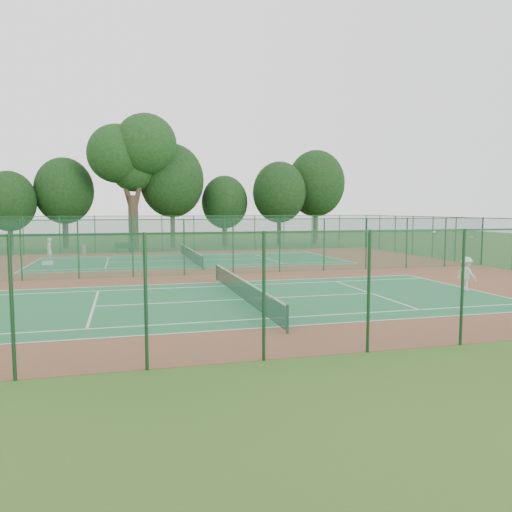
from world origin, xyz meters
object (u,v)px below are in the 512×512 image
Objects in this scene: player_far at (49,250)px; kit_bag at (48,263)px; player_near at (467,274)px; trash_bin at (84,250)px; bench at (124,248)px; big_tree at (133,154)px.

kit_bag is (0.14, -2.13, -0.81)m from player_far.
player_near reaches higher than trash_bin.
bench is at bearing 49.40° from kit_bag.
big_tree is at bearing 54.85° from kit_bag.
trash_bin is (2.06, 6.50, -0.53)m from player_far.
player_far is 2.29m from kit_bag.
player_near is at bearing -63.05° from bench.
kit_bag is at bearing 37.24° from player_near.
trash_bin is 0.51× the size of bench.
trash_bin is 8.85m from kit_bag.
kit_bag is (-5.46, -9.01, -0.38)m from bench.
player_far reaches higher than bench.
big_tree is (6.67, 11.41, 8.74)m from player_far.
bench is at bearing 6.16° from trash_bin.
big_tree reaches higher than kit_bag.
bench is 2.19× the size of kit_bag.
trash_bin is at bearing 23.45° from player_near.
trash_bin is at bearing -178.41° from bench.
player_near reaches higher than bench.
trash_bin is 3.56m from bench.
kit_bag is at bearing -115.75° from big_tree.
player_far reaches higher than kit_bag.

